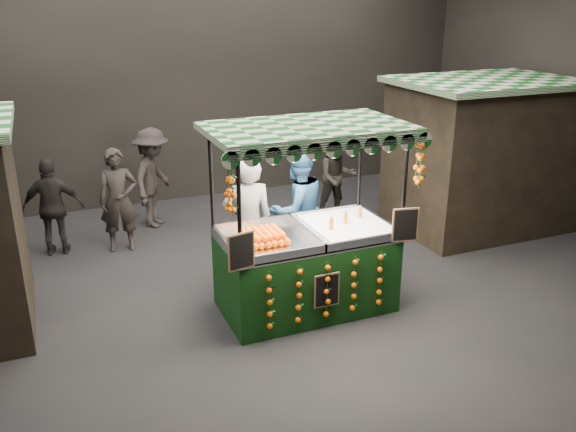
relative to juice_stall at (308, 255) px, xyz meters
name	(u,v)px	position (x,y,z in m)	size (l,w,h in m)	color
ground	(278,307)	(-0.35, 0.17, -0.76)	(12.00, 12.00, 0.00)	black
market_hall	(276,44)	(-0.35, 0.17, 2.62)	(12.10, 10.10, 5.05)	black
neighbour_stall_right	(481,154)	(4.05, 1.67, 0.55)	(3.00, 2.20, 2.60)	black
juice_stall	(308,255)	(0.00, 0.00, 0.00)	(2.53, 1.49, 2.45)	black
vendor_grey	(248,224)	(-0.51, 0.86, 0.20)	(0.76, 0.56, 1.92)	slate
vendor_blue	(297,210)	(0.35, 1.15, 0.19)	(1.05, 0.89, 1.90)	#2B5A8A
shopper_0	(119,200)	(-1.98, 2.95, 0.08)	(0.66, 0.48, 1.68)	#2A2422
shopper_1	(337,177)	(1.93, 2.97, 0.01)	(0.82, 0.68, 1.55)	black
shopper_2	(53,207)	(-2.95, 3.17, 0.03)	(0.97, 0.53, 1.57)	black
shopper_3	(153,178)	(-1.27, 3.83, 0.13)	(1.17, 1.32, 1.77)	#2A2422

